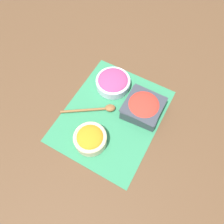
{
  "coord_description": "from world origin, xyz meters",
  "views": [
    {
      "loc": [
        -0.39,
        -0.22,
        0.89
      ],
      "look_at": [
        0.0,
        0.0,
        0.03
      ],
      "focal_mm": 35.0,
      "sensor_mm": 36.0,
      "label": 1
    }
  ],
  "objects_px": {
    "carrot_bowl": "(90,138)",
    "tomato_bowl": "(143,107)",
    "onion_bowl": "(113,82)",
    "wooden_spoon": "(98,109)"
  },
  "relations": [
    {
      "from": "carrot_bowl",
      "to": "tomato_bowl",
      "type": "distance_m",
      "value": 0.27
    },
    {
      "from": "onion_bowl",
      "to": "wooden_spoon",
      "type": "distance_m",
      "value": 0.15
    },
    {
      "from": "carrot_bowl",
      "to": "wooden_spoon",
      "type": "xyz_separation_m",
      "value": [
        0.15,
        0.05,
        -0.03
      ]
    },
    {
      "from": "tomato_bowl",
      "to": "wooden_spoon",
      "type": "bearing_deg",
      "value": 117.61
    },
    {
      "from": "onion_bowl",
      "to": "tomato_bowl",
      "type": "distance_m",
      "value": 0.19
    },
    {
      "from": "onion_bowl",
      "to": "tomato_bowl",
      "type": "relative_size",
      "value": 0.96
    },
    {
      "from": "onion_bowl",
      "to": "carrot_bowl",
      "type": "distance_m",
      "value": 0.3
    },
    {
      "from": "carrot_bowl",
      "to": "wooden_spoon",
      "type": "distance_m",
      "value": 0.16
    },
    {
      "from": "onion_bowl",
      "to": "tomato_bowl",
      "type": "xyz_separation_m",
      "value": [
        -0.06,
        -0.19,
        0.01
      ]
    },
    {
      "from": "onion_bowl",
      "to": "carrot_bowl",
      "type": "height_order",
      "value": "carrot_bowl"
    }
  ]
}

